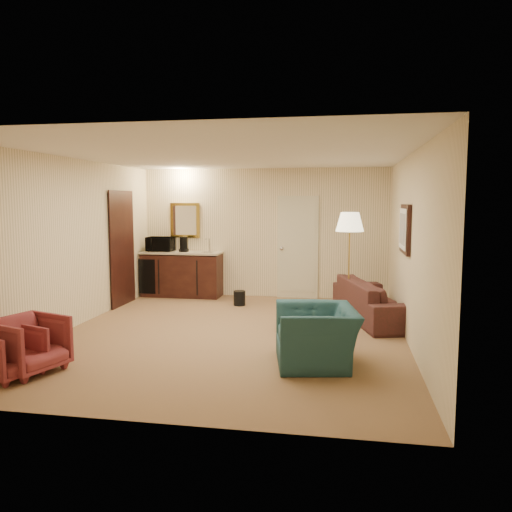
# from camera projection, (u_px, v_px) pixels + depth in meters

# --- Properties ---
(ground) EXTENTS (6.00, 6.00, 0.00)m
(ground) POSITION_uv_depth(u_px,v_px,m) (231.00, 334.00, 7.32)
(ground) COLOR #846343
(ground) RESTS_ON ground
(room_walls) EXTENTS (5.02, 6.01, 2.61)m
(room_walls) POSITION_uv_depth(u_px,v_px,m) (235.00, 216.00, 7.91)
(room_walls) COLOR #F8E2BA
(room_walls) RESTS_ON ground
(wetbar_cabinet) EXTENTS (1.64, 0.58, 0.92)m
(wetbar_cabinet) POSITION_uv_depth(u_px,v_px,m) (182.00, 274.00, 10.22)
(wetbar_cabinet) COLOR #381911
(wetbar_cabinet) RESTS_ON ground
(sofa) EXTENTS (1.25, 2.32, 0.87)m
(sofa) POSITION_uv_depth(u_px,v_px,m) (376.00, 294.00, 8.18)
(sofa) COLOR black
(sofa) RESTS_ON ground
(teal_armchair) EXTENTS (0.87, 1.16, 0.92)m
(teal_armchair) POSITION_uv_depth(u_px,v_px,m) (316.00, 326.00, 5.95)
(teal_armchair) COLOR #224655
(teal_armchair) RESTS_ON ground
(rose_chair_near) EXTENTS (0.83, 0.86, 0.71)m
(rose_chair_near) POSITION_uv_depth(u_px,v_px,m) (28.00, 342.00, 5.66)
(rose_chair_near) COLOR maroon
(rose_chair_near) RESTS_ON ground
(rose_chair_far) EXTENTS (0.70, 0.73, 0.60)m
(rose_chair_far) POSITION_uv_depth(u_px,v_px,m) (10.00, 351.00, 5.50)
(rose_chair_far) COLOR maroon
(rose_chair_far) RESTS_ON ground
(coffee_table) EXTENTS (0.83, 0.69, 0.41)m
(coffee_table) POSITION_uv_depth(u_px,v_px,m) (300.00, 317.00, 7.54)
(coffee_table) COLOR black
(coffee_table) RESTS_ON ground
(floor_lamp) EXTENTS (0.59, 0.59, 1.77)m
(floor_lamp) POSITION_uv_depth(u_px,v_px,m) (349.00, 264.00, 8.41)
(floor_lamp) COLOR gold
(floor_lamp) RESTS_ON ground
(waste_bin) EXTENTS (0.28, 0.28, 0.27)m
(waste_bin) POSITION_uv_depth(u_px,v_px,m) (239.00, 298.00, 9.34)
(waste_bin) COLOR black
(waste_bin) RESTS_ON ground
(microwave) EXTENTS (0.54, 0.30, 0.36)m
(microwave) POSITION_uv_depth(u_px,v_px,m) (160.00, 243.00, 10.23)
(microwave) COLOR black
(microwave) RESTS_ON wetbar_cabinet
(coffee_maker) EXTENTS (0.18, 0.18, 0.31)m
(coffee_maker) POSITION_uv_depth(u_px,v_px,m) (184.00, 244.00, 10.12)
(coffee_maker) COLOR black
(coffee_maker) RESTS_ON wetbar_cabinet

